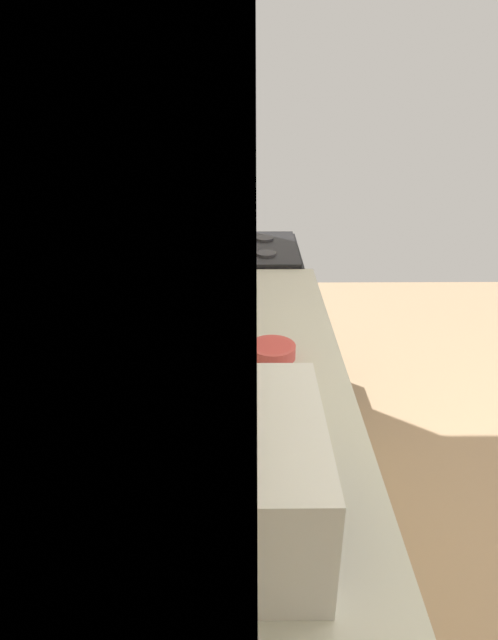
{
  "coord_description": "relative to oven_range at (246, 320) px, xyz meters",
  "views": [
    {
      "loc": [
        -1.3,
        1.34,
        1.89
      ],
      "look_at": [
        -0.11,
        1.33,
        1.32
      ],
      "focal_mm": 30.5,
      "sensor_mm": 36.0,
      "label": 1
    }
  ],
  "objects": [
    {
      "name": "bowl",
      "position": [
        -1.25,
        -0.09,
        0.47
      ],
      "size": [
        0.17,
        0.17,
        0.05
      ],
      "color": "#D84C47",
      "rests_on": "counter_run"
    },
    {
      "name": "microwave",
      "position": [
        -2.04,
        0.0,
        0.59
      ],
      "size": [
        0.49,
        0.35,
        0.29
      ],
      "color": "white",
      "rests_on": "counter_run"
    },
    {
      "name": "oven_range",
      "position": [
        0.0,
        0.0,
        0.0
      ],
      "size": [
        0.65,
        0.62,
        1.09
      ],
      "color": "black",
      "rests_on": "ground_plane"
    },
    {
      "name": "wall_back",
      "position": [
        -1.67,
        0.37,
        0.95
      ],
      "size": [
        4.47,
        0.12,
        2.84
      ],
      "primitive_type": "cube",
      "color": "beige",
      "rests_on": "ground_plane"
    },
    {
      "name": "upper_cabinets",
      "position": [
        -2.08,
        0.15,
        1.43
      ],
      "size": [
        2.07,
        0.3,
        0.64
      ],
      "color": "beige"
    }
  ]
}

